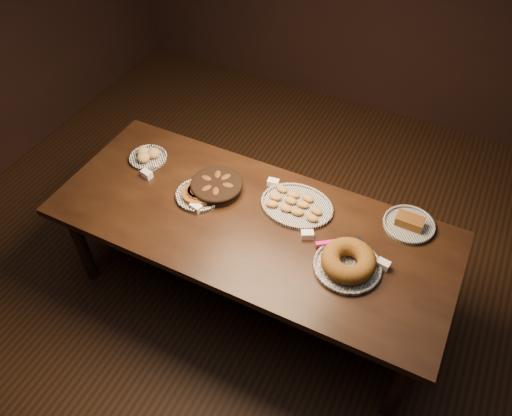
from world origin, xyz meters
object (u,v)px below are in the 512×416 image
at_px(bundt_cake_plate, 348,262).
at_px(madeleine_platter, 296,205).
at_px(buffet_table, 251,229).
at_px(apple_tart_plate, 199,194).

bearing_deg(bundt_cake_plate, madeleine_platter, 157.55).
height_order(madeleine_platter, bundt_cake_plate, bundt_cake_plate).
relative_size(buffet_table, apple_tart_plate, 7.43).
distance_m(buffet_table, bundt_cake_plate, 0.64).
distance_m(buffet_table, madeleine_platter, 0.31).
bearing_deg(madeleine_platter, buffet_table, -132.10).
bearing_deg(buffet_table, bundt_cake_plate, -6.11).
relative_size(apple_tart_plate, bundt_cake_plate, 0.79).
distance_m(madeleine_platter, bundt_cake_plate, 0.52).
height_order(buffet_table, bundt_cake_plate, bundt_cake_plate).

